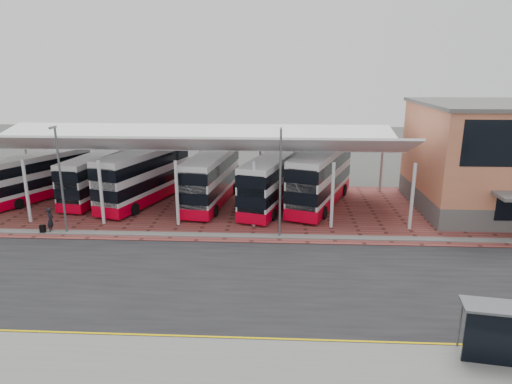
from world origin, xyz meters
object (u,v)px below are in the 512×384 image
(bus_2, at_px, (145,176))
(bus_5, at_px, (321,178))
(bus_0, at_px, (40,177))
(pedestrian, at_px, (50,220))
(bus_1, at_px, (98,177))
(bus_shelter, at_px, (506,330))
(bus_4, at_px, (272,182))
(bus_3, at_px, (212,179))

(bus_2, relative_size, bus_5, 0.97)
(bus_0, distance_m, pedestrian, 10.32)
(bus_0, height_order, bus_1, bus_1)
(bus_shelter, bearing_deg, bus_4, 123.98)
(bus_2, relative_size, bus_3, 1.05)
(bus_1, xyz_separation_m, bus_3, (10.81, -0.91, 0.18))
(bus_1, height_order, bus_shelter, bus_1)
(bus_0, xyz_separation_m, bus_shelter, (31.83, -23.21, -0.50))
(bus_1, relative_size, bus_5, 0.85)
(bus_2, bearing_deg, bus_1, -170.81)
(bus_0, height_order, bus_3, bus_3)
(bus_5, bearing_deg, bus_0, -161.85)
(bus_0, distance_m, bus_shelter, 39.40)
(bus_3, bearing_deg, pedestrian, -137.05)
(bus_2, distance_m, pedestrian, 9.64)
(bus_0, xyz_separation_m, bus_2, (10.11, -0.63, 0.30))
(bus_2, bearing_deg, bus_4, 12.24)
(bus_1, bearing_deg, bus_2, -0.57)
(bus_3, xyz_separation_m, pedestrian, (-11.05, -7.94, -1.34))
(bus_1, height_order, bus_2, bus_2)
(bus_1, distance_m, bus_shelter, 35.14)
(bus_shelter, bearing_deg, bus_2, 142.72)
(bus_5, xyz_separation_m, pedestrian, (-20.83, -8.11, -1.53))
(bus_0, height_order, bus_5, bus_5)
(bus_2, bearing_deg, pedestrian, -103.51)
(bus_4, distance_m, bus_shelter, 23.81)
(bus_4, distance_m, bus_5, 4.45)
(bus_2, height_order, bus_3, bus_2)
(bus_0, xyz_separation_m, bus_5, (26.05, -0.71, 0.38))
(bus_2, distance_m, bus_3, 6.18)
(bus_2, relative_size, bus_4, 1.06)
(bus_0, relative_size, bus_5, 0.83)
(bus_shelter, bearing_deg, bus_1, 147.42)
(bus_0, bearing_deg, bus_1, 26.03)
(bus_0, xyz_separation_m, pedestrian, (5.23, -8.82, -1.15))
(bus_1, xyz_separation_m, bus_2, (4.63, -0.66, 0.29))
(bus_1, bearing_deg, bus_shelter, -33.85)
(bus_4, bearing_deg, pedestrian, -140.26)
(bus_2, bearing_deg, bus_shelter, -28.80)
(bus_3, height_order, bus_4, bus_3)
(bus_4, distance_m, pedestrian, 18.02)
(bus_2, relative_size, bus_shelter, 3.73)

